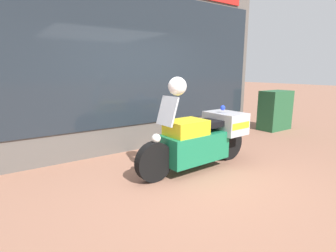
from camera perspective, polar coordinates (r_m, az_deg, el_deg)
name	(u,v)px	position (r m, az deg, el deg)	size (l,w,h in m)	color
ground_plane	(187,178)	(4.19, 4.11, -11.27)	(60.00, 60.00, 0.00)	#8E604C
shop_building	(107,62)	(5.37, -13.20, 13.46)	(6.91, 0.55, 3.62)	#56514C
window_display	(143,124)	(5.87, -5.36, 0.48)	(5.55, 0.30, 2.07)	slate
paramedic_motorcycle	(202,138)	(4.52, 7.39, -2.52)	(2.31, 0.73, 1.28)	black
utility_cabinet	(275,110)	(8.02, 22.29, 3.19)	(0.92, 0.52, 1.10)	#235633
white_helmet	(177,86)	(4.02, 2.05, 8.64)	(0.28, 0.28, 0.28)	white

